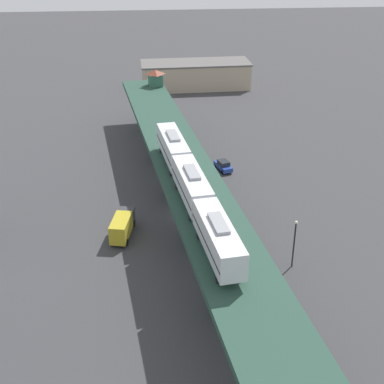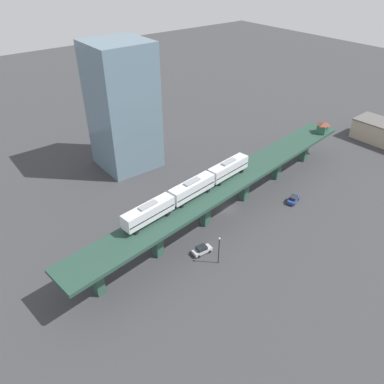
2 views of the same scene
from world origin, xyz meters
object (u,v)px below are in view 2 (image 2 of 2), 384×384
object	(u,v)px
delivery_truck	(190,194)
street_car_silver	(202,250)
street_lamp	(219,248)
street_car_blue	(293,199)
subway_train	(192,188)
office_tower	(123,107)
signal_hut	(323,127)

from	to	relation	value
delivery_truck	street_car_silver	bearing A→B (deg)	-30.36
street_lamp	street_car_blue	bearing A→B (deg)	98.96
street_car_silver	delivery_truck	xyz separation A→B (m)	(-17.82, 10.44, 0.82)
subway_train	office_tower	size ratio (longest dim) A/B	1.03
subway_train	street_car_silver	size ratio (longest dim) A/B	8.21
street_lamp	office_tower	size ratio (longest dim) A/B	0.19
signal_hut	office_tower	xyz separation A→B (m)	(-33.68, -48.88, 7.61)
subway_train	delivery_truck	xyz separation A→B (m)	(-9.38, 6.60, -9.37)
street_car_silver	office_tower	world-z (taller)	office_tower
signal_hut	street_car_silver	xyz separation A→B (m)	(11.51, -56.54, -9.46)
street_car_silver	office_tower	bearing A→B (deg)	170.38
street_car_blue	signal_hut	bearing A→B (deg)	113.81
subway_train	delivery_truck	world-z (taller)	subway_train
subway_train	street_car_silver	distance (m)	13.78
street_car_blue	office_tower	bearing A→B (deg)	-152.32
delivery_truck	street_lamp	size ratio (longest dim) A/B	1.08
subway_train	delivery_truck	distance (m)	14.81
subway_train	street_lamp	distance (m)	14.99
street_car_blue	street_car_silver	distance (m)	31.20
office_tower	signal_hut	bearing A→B (deg)	55.43
subway_train	signal_hut	size ratio (longest dim) A/B	10.32
street_car_silver	office_tower	size ratio (longest dim) A/B	0.13
street_car_blue	street_car_silver	xyz separation A→B (m)	(0.33, -31.20, 0.00)
signal_hut	delivery_truck	size ratio (longest dim) A/B	0.48
street_car_silver	subway_train	bearing A→B (deg)	155.57
street_car_blue	delivery_truck	size ratio (longest dim) A/B	0.63
subway_train	street_car_blue	size ratio (longest dim) A/B	7.86
signal_hut	street_car_blue	world-z (taller)	signal_hut
street_car_blue	street_lamp	distance (m)	30.89
signal_hut	street_car_blue	bearing A→B (deg)	-66.19
office_tower	delivery_truck	bearing A→B (deg)	5.80
signal_hut	street_car_silver	size ratio (longest dim) A/B	0.80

